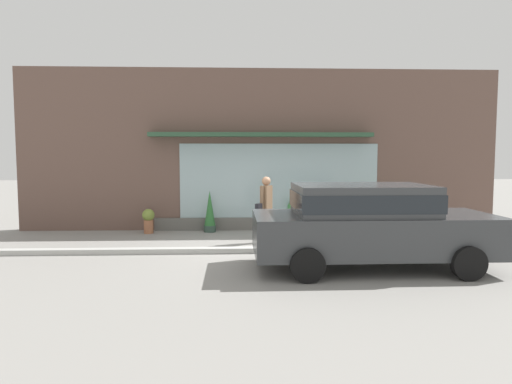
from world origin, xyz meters
TOP-DOWN VIEW (x-y plane):
  - ground_plane at (0.00, 0.00)m, footprint 60.00×60.00m
  - curb_strip at (0.00, -0.20)m, footprint 14.00×0.24m
  - storefront at (0.01, 3.19)m, footprint 14.00×0.81m
  - fire_hydrant at (0.71, 0.51)m, footprint 0.41×0.37m
  - pedestrian_with_handbag at (0.01, 0.98)m, footprint 0.46×0.52m
  - parked_car_dark_gray at (1.82, -1.70)m, footprint 4.59×2.11m
  - potted_plant_doorstep at (3.91, 2.77)m, footprint 0.59×0.59m
  - potted_plant_corner_tall at (1.05, 2.81)m, footprint 0.59×0.59m
  - potted_plant_low_front at (-3.19, 2.47)m, footprint 0.34×0.34m
  - potted_plant_by_entrance at (-1.48, 2.64)m, footprint 0.34×0.34m
  - potted_plant_near_hydrant at (3.14, 2.52)m, footprint 0.62×0.62m

SIDE VIEW (x-z plane):
  - ground_plane at x=0.00m, z-range 0.00..0.00m
  - curb_strip at x=0.00m, z-range 0.00..0.12m
  - potted_plant_low_front at x=-3.19m, z-range 0.04..0.73m
  - fire_hydrant at x=0.71m, z-range 0.00..0.89m
  - potted_plant_doorstep at x=3.91m, z-range 0.02..0.87m
  - potted_plant_near_hydrant at x=3.14m, z-range 0.05..0.97m
  - potted_plant_corner_tall at x=1.05m, z-range 0.07..1.01m
  - potted_plant_by_entrance at x=-1.48m, z-range -0.02..1.16m
  - parked_car_dark_gray at x=1.82m, z-range 0.10..1.73m
  - pedestrian_with_handbag at x=0.01m, z-range 0.13..1.78m
  - storefront at x=0.01m, z-range -0.05..4.64m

